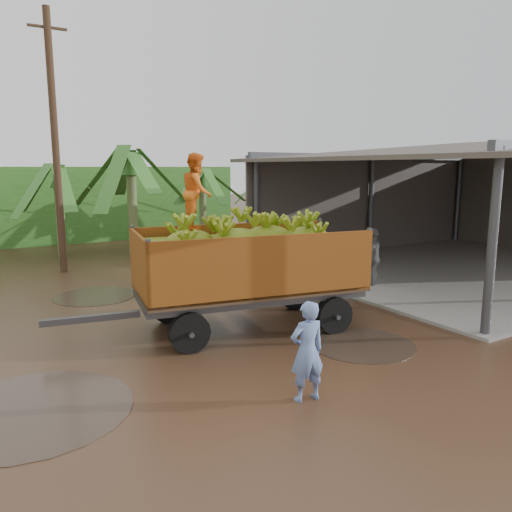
{
  "coord_description": "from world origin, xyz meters",
  "views": [
    {
      "loc": [
        -4.18,
        -9.87,
        3.57
      ],
      "look_at": [
        1.79,
        -0.04,
        1.52
      ],
      "focal_mm": 35.0,
      "sensor_mm": 36.0,
      "label": 1
    }
  ],
  "objects_px": {
    "man_blue": "(307,351)",
    "man_grey": "(373,258)",
    "banana_trailer": "(247,264)",
    "utility_pole": "(55,143)"
  },
  "relations": [
    {
      "from": "man_blue",
      "to": "man_grey",
      "type": "distance_m",
      "value": 7.88
    },
    {
      "from": "man_grey",
      "to": "banana_trailer",
      "type": "bearing_deg",
      "value": -16.13
    },
    {
      "from": "man_grey",
      "to": "utility_pole",
      "type": "bearing_deg",
      "value": -74.76
    },
    {
      "from": "banana_trailer",
      "to": "utility_pole",
      "type": "relative_size",
      "value": 0.79
    },
    {
      "from": "banana_trailer",
      "to": "man_grey",
      "type": "relative_size",
      "value": 3.78
    },
    {
      "from": "banana_trailer",
      "to": "man_blue",
      "type": "distance_m",
      "value": 3.74
    },
    {
      "from": "man_grey",
      "to": "utility_pole",
      "type": "height_order",
      "value": "utility_pole"
    },
    {
      "from": "man_blue",
      "to": "man_grey",
      "type": "xyz_separation_m",
      "value": [
        6.17,
        4.91,
        0.11
      ]
    },
    {
      "from": "utility_pole",
      "to": "man_grey",
      "type": "bearing_deg",
      "value": -43.76
    },
    {
      "from": "banana_trailer",
      "to": "man_blue",
      "type": "bearing_deg",
      "value": -95.69
    }
  ]
}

